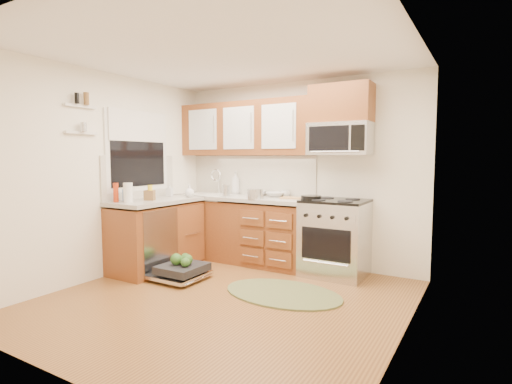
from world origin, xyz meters
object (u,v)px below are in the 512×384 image
Objects in this scene: skillet at (311,197)px; cutting_board at (292,198)px; bowl_a at (275,194)px; cup at (286,194)px; paper_towel_roll at (128,193)px; stock_pot at (255,194)px; range at (335,238)px; upper_cabinets at (245,129)px; bowl_b at (258,193)px; sink at (210,203)px; microwave at (340,139)px; dishwasher at (180,271)px; rug at (283,293)px.

skillet is 0.39m from cutting_board.
cup is (0.14, 0.05, 0.01)m from bowl_a.
paper_towel_roll is at bearing -128.40° from bowl_a.
stock_pot is 0.84× the size of bowl_a.
stock_pot is at bearing 46.03° from paper_towel_roll.
stock_pot reaches higher than range.
cutting_board is (0.78, -0.08, -0.94)m from upper_cabinets.
sink is at bearing -165.86° from bowl_b.
upper_cabinets reaches higher than bowl_b.
microwave is 1.19m from bowl_a.
bowl_b reaches higher than range.
range is 3.75× the size of skillet.
stock_pot reaches higher than dishwasher.
range is at bearing 32.42° from paper_towel_roll.
sink is 1.66m from skillet.
paper_towel_roll is (-1.11, -1.15, 0.05)m from stock_pot.
cutting_board is at bearing 3.08° from sink.
dishwasher is at bearing 20.89° from paper_towel_roll.
paper_towel_roll reaches higher than cup.
bowl_a is (-0.30, 0.11, 0.02)m from cutting_board.
bowl_b is at bearing 130.74° from rug.
sink is at bearing 176.55° from skillet.
upper_cabinets is 1.46m from skillet.
microwave is 0.81m from skillet.
cup is (-0.51, 0.33, -0.00)m from skillet.
stock_pot is at bearing -12.55° from sink.
cutting_board is 0.60m from bowl_b.
paper_towel_roll is 1.95m from bowl_a.
bowl_a is (0.48, 0.03, -0.92)m from upper_cabinets.
bowl_b is at bearing 172.04° from range.
dishwasher is (-0.13, -1.27, -1.77)m from upper_cabinets.
upper_cabinets is at bearing 167.25° from skillet.
range is 4.28× the size of stock_pot.
microwave is 1.08m from cup.
dishwasher is 1.72m from cutting_board.
stock_pot is at bearing -146.44° from cutting_board.
dishwasher is 2.77× the size of skillet.
microwave is at bearing 39.34° from skillet.
bowl_a is 0.29m from bowl_b.
stock_pot is 1.92× the size of cup.
skillet is 0.96× the size of bowl_a.
skillet is 1.05× the size of bowl_b.
cutting_board is at bearing -43.94° from cup.
bowl_a is at bearing 3.00° from upper_cabinets.
paper_towel_roll reaches higher than range.
microwave reaches higher than skillet.
rug is at bearing -58.70° from bowl_a.
rug is 5.01× the size of bowl_a.
range is 1.32m from bowl_b.
range is at bearing 36.27° from dishwasher.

